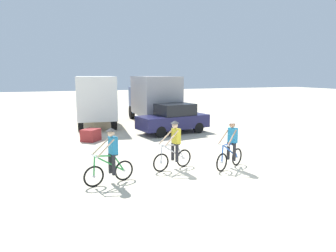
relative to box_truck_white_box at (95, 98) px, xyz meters
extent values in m
plane|color=beige|center=(2.61, -12.64, -1.87)|extent=(120.00, 120.00, 0.00)
cube|color=white|center=(-0.06, -0.57, 0.13)|extent=(2.94, 5.42, 2.70)
cube|color=#B21E1E|center=(0.30, 2.81, -0.37)|extent=(2.35, 1.72, 2.00)
cube|color=black|center=(0.37, 3.50, -0.02)|extent=(2.02, 0.29, 0.80)
cylinder|color=black|center=(-0.73, 2.82, -1.37)|extent=(0.42, 1.03, 1.00)
cylinder|color=black|center=(1.30, 2.60, -1.37)|extent=(0.42, 1.03, 1.00)
cylinder|color=black|center=(-1.25, -2.15, -1.37)|extent=(0.42, 1.03, 1.00)
cylinder|color=black|center=(0.77, -2.36, -1.37)|extent=(0.42, 1.03, 1.00)
cube|color=#9E9EA3|center=(3.93, -1.15, 0.13)|extent=(2.72, 5.34, 2.70)
cube|color=#4C6B9E|center=(4.15, 2.25, -0.37)|extent=(2.29, 1.64, 2.00)
cube|color=black|center=(4.19, 2.94, -0.02)|extent=(2.03, 0.21, 0.80)
cylinder|color=black|center=(3.13, 2.21, -1.37)|extent=(0.38, 1.02, 1.00)
cylinder|color=black|center=(5.16, 2.08, -1.37)|extent=(0.38, 1.02, 1.00)
cylinder|color=black|center=(2.81, -2.77, -1.37)|extent=(0.38, 1.02, 1.00)
cylinder|color=black|center=(4.85, -2.90, -1.37)|extent=(0.38, 1.02, 1.00)
cube|color=#1E1E4C|center=(3.83, -4.83, -1.17)|extent=(4.44, 2.45, 0.76)
cube|color=black|center=(3.98, -4.80, -0.45)|extent=(2.34, 1.93, 0.68)
cylinder|color=black|center=(2.68, -5.81, -1.55)|extent=(0.67, 0.33, 0.64)
cylinder|color=black|center=(2.42, -4.28, -1.55)|extent=(0.67, 0.33, 0.64)
cylinder|color=black|center=(5.25, -5.37, -1.55)|extent=(0.67, 0.33, 0.64)
cylinder|color=black|center=(4.98, -3.84, -1.55)|extent=(0.67, 0.33, 0.64)
torus|color=black|center=(-1.86, -12.30, -1.53)|extent=(0.67, 0.23, 0.68)
cylinder|color=silver|center=(-1.86, -12.30, -1.53)|extent=(0.10, 0.10, 0.08)
torus|color=black|center=(-0.84, -12.04, -1.53)|extent=(0.67, 0.23, 0.68)
cylinder|color=silver|center=(-0.84, -12.04, -1.53)|extent=(0.10, 0.10, 0.08)
cylinder|color=green|center=(-1.33, -12.16, -1.21)|extent=(1.01, 0.31, 0.68)
cylinder|color=green|center=(-1.49, -12.21, -0.93)|extent=(0.65, 0.22, 0.13)
cylinder|color=green|center=(-1.01, -12.08, -1.25)|extent=(0.39, 0.15, 0.59)
cylinder|color=green|center=(-1.83, -12.29, -1.21)|extent=(0.11, 0.07, 0.64)
cylinder|color=silver|center=(-1.81, -12.29, -0.89)|extent=(0.17, 0.51, 0.04)
cube|color=black|center=(-1.18, -12.12, -0.94)|extent=(0.26, 0.18, 0.06)
cube|color=teal|center=(-1.20, -12.13, -0.63)|extent=(0.27, 0.36, 0.56)
sphere|color=beige|center=(-1.25, -12.14, -0.23)|extent=(0.22, 0.22, 0.22)
cone|color=#333333|center=(-1.25, -12.14, -0.10)|extent=(0.32, 0.32, 0.10)
cylinder|color=#26262B|center=(-1.22, -12.27, -1.24)|extent=(0.12, 0.12, 0.66)
cylinder|color=#26262B|center=(-1.29, -12.02, -1.24)|extent=(0.12, 0.12, 0.66)
cylinder|color=beige|center=(-1.48, -12.39, -0.65)|extent=(0.61, 0.25, 0.53)
cylinder|color=beige|center=(-1.57, -12.04, -0.65)|extent=(0.63, 0.17, 0.53)
torus|color=black|center=(0.61, -11.61, -1.53)|extent=(0.67, 0.23, 0.68)
cylinder|color=silver|center=(0.61, -11.61, -1.53)|extent=(0.10, 0.10, 0.08)
torus|color=black|center=(1.63, -11.35, -1.53)|extent=(0.67, 0.23, 0.68)
cylinder|color=silver|center=(1.63, -11.35, -1.53)|extent=(0.10, 0.10, 0.08)
cylinder|color=silver|center=(1.14, -11.48, -1.21)|extent=(1.01, 0.31, 0.68)
cylinder|color=silver|center=(0.98, -11.52, -0.93)|extent=(0.65, 0.22, 0.13)
cylinder|color=silver|center=(1.46, -11.39, -1.25)|extent=(0.39, 0.15, 0.59)
cylinder|color=silver|center=(0.64, -11.61, -1.21)|extent=(0.11, 0.07, 0.64)
cylinder|color=silver|center=(0.66, -11.60, -0.89)|extent=(0.17, 0.51, 0.04)
cube|color=black|center=(1.29, -11.44, -0.94)|extent=(0.26, 0.18, 0.06)
cube|color=gold|center=(1.28, -11.44, -0.63)|extent=(0.27, 0.36, 0.56)
sphere|color=beige|center=(1.22, -11.46, -0.23)|extent=(0.22, 0.22, 0.22)
cone|color=#333333|center=(1.22, -11.46, -0.10)|extent=(0.32, 0.32, 0.10)
cylinder|color=#26262B|center=(1.25, -11.58, -1.24)|extent=(0.12, 0.12, 0.66)
cylinder|color=#26262B|center=(1.18, -11.33, -1.24)|extent=(0.12, 0.12, 0.66)
cylinder|color=beige|center=(0.99, -11.70, -0.65)|extent=(0.61, 0.25, 0.53)
cylinder|color=beige|center=(0.90, -11.35, -0.65)|extent=(0.63, 0.17, 0.53)
torus|color=black|center=(2.68, -12.38, -1.53)|extent=(0.64, 0.35, 0.68)
cylinder|color=silver|center=(2.68, -12.38, -1.53)|extent=(0.11, 0.11, 0.08)
torus|color=black|center=(3.62, -11.92, -1.53)|extent=(0.64, 0.35, 0.68)
cylinder|color=silver|center=(3.62, -11.92, -1.53)|extent=(0.11, 0.11, 0.08)
cylinder|color=blue|center=(3.17, -12.14, -1.21)|extent=(0.95, 0.49, 0.68)
cylinder|color=blue|center=(3.02, -12.21, -0.93)|extent=(0.62, 0.33, 0.13)
cylinder|color=blue|center=(3.47, -11.99, -1.25)|extent=(0.37, 0.21, 0.59)
cylinder|color=blue|center=(2.70, -12.37, -1.21)|extent=(0.11, 0.09, 0.64)
cylinder|color=silver|center=(2.72, -12.35, -0.89)|extent=(0.26, 0.48, 0.04)
cube|color=black|center=(3.31, -12.07, -0.94)|extent=(0.27, 0.21, 0.06)
cube|color=teal|center=(3.29, -12.08, -0.63)|extent=(0.32, 0.38, 0.56)
sphere|color=#A87A5B|center=(3.24, -12.10, -0.23)|extent=(0.22, 0.22, 0.22)
cone|color=silver|center=(3.24, -12.10, -0.10)|extent=(0.32, 0.32, 0.10)
cylinder|color=#26262B|center=(3.30, -12.22, -1.24)|extent=(0.12, 0.12, 0.66)
cylinder|color=#26262B|center=(3.18, -11.99, -1.24)|extent=(0.12, 0.12, 0.66)
cylinder|color=#A87A5B|center=(3.07, -12.39, -0.65)|extent=(0.57, 0.35, 0.53)
cylinder|color=#A87A5B|center=(2.91, -12.06, -0.65)|extent=(0.60, 0.28, 0.53)
cube|color=#9E2D2D|center=(-1.05, -5.30, -1.56)|extent=(1.15, 1.16, 0.63)
camera|label=1|loc=(-3.04, -21.76, 1.60)|focal=33.14mm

